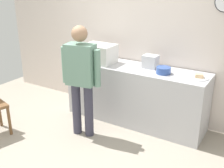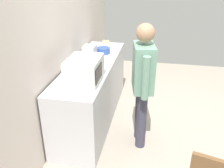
{
  "view_description": "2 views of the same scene",
  "coord_description": "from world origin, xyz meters",
  "px_view_note": "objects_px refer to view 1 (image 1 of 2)",
  "views": [
    {
      "loc": [
        2.11,
        -2.47,
        2.21
      ],
      "look_at": [
        0.07,
        0.88,
        0.71
      ],
      "focal_mm": 44.39,
      "sensor_mm": 36.0,
      "label": 1
    },
    {
      "loc": [
        -2.99,
        0.29,
        2.21
      ],
      "look_at": [
        0.09,
        0.88,
        0.72
      ],
      "focal_mm": 39.82,
      "sensor_mm": 36.0,
      "label": 2
    }
  ],
  "objects_px": {
    "fork_utensil": "(144,70)",
    "person_standing": "(81,74)",
    "spoon_utensil": "(134,71)",
    "salad_bowl": "(163,70)",
    "microwave": "(99,54)",
    "sandwich_plate": "(199,77)",
    "toaster": "(150,62)"
  },
  "relations": [
    {
      "from": "fork_utensil",
      "to": "person_standing",
      "type": "relative_size",
      "value": 0.1
    },
    {
      "from": "fork_utensil",
      "to": "spoon_utensil",
      "type": "bearing_deg",
      "value": -147.86
    },
    {
      "from": "salad_bowl",
      "to": "person_standing",
      "type": "distance_m",
      "value": 1.18
    },
    {
      "from": "microwave",
      "to": "fork_utensil",
      "type": "height_order",
      "value": "microwave"
    },
    {
      "from": "fork_utensil",
      "to": "spoon_utensil",
      "type": "xyz_separation_m",
      "value": [
        -0.13,
        -0.08,
        0.0
      ]
    },
    {
      "from": "sandwich_plate",
      "to": "toaster",
      "type": "xyz_separation_m",
      "value": [
        -0.77,
        0.09,
        0.08
      ]
    },
    {
      "from": "microwave",
      "to": "sandwich_plate",
      "type": "height_order",
      "value": "microwave"
    },
    {
      "from": "toaster",
      "to": "salad_bowl",
      "type": "bearing_deg",
      "value": -28.97
    },
    {
      "from": "spoon_utensil",
      "to": "microwave",
      "type": "bearing_deg",
      "value": 172.47
    },
    {
      "from": "fork_utensil",
      "to": "person_standing",
      "type": "height_order",
      "value": "person_standing"
    },
    {
      "from": "person_standing",
      "to": "spoon_utensil",
      "type": "bearing_deg",
      "value": 48.87
    },
    {
      "from": "microwave",
      "to": "spoon_utensil",
      "type": "height_order",
      "value": "microwave"
    },
    {
      "from": "fork_utensil",
      "to": "spoon_utensil",
      "type": "distance_m",
      "value": 0.15
    },
    {
      "from": "fork_utensil",
      "to": "spoon_utensil",
      "type": "relative_size",
      "value": 1.0
    },
    {
      "from": "sandwich_plate",
      "to": "fork_utensil",
      "type": "height_order",
      "value": "sandwich_plate"
    },
    {
      "from": "sandwich_plate",
      "to": "fork_utensil",
      "type": "relative_size",
      "value": 1.55
    },
    {
      "from": "microwave",
      "to": "sandwich_plate",
      "type": "xyz_separation_m",
      "value": [
        1.6,
        0.08,
        -0.13
      ]
    },
    {
      "from": "toaster",
      "to": "person_standing",
      "type": "xyz_separation_m",
      "value": [
        -0.67,
        -0.86,
        -0.07
      ]
    },
    {
      "from": "toaster",
      "to": "spoon_utensil",
      "type": "height_order",
      "value": "toaster"
    },
    {
      "from": "spoon_utensil",
      "to": "person_standing",
      "type": "height_order",
      "value": "person_standing"
    },
    {
      "from": "toaster",
      "to": "fork_utensil",
      "type": "relative_size",
      "value": 1.29
    },
    {
      "from": "sandwich_plate",
      "to": "salad_bowl",
      "type": "height_order",
      "value": "salad_bowl"
    },
    {
      "from": "sandwich_plate",
      "to": "spoon_utensil",
      "type": "height_order",
      "value": "sandwich_plate"
    },
    {
      "from": "microwave",
      "to": "fork_utensil",
      "type": "xyz_separation_m",
      "value": [
        0.81,
        -0.01,
        -0.15
      ]
    },
    {
      "from": "sandwich_plate",
      "to": "fork_utensil",
      "type": "bearing_deg",
      "value": -173.45
    },
    {
      "from": "spoon_utensil",
      "to": "person_standing",
      "type": "relative_size",
      "value": 0.1
    },
    {
      "from": "sandwich_plate",
      "to": "person_standing",
      "type": "xyz_separation_m",
      "value": [
        -1.44,
        -0.77,
        0.01
      ]
    },
    {
      "from": "sandwich_plate",
      "to": "salad_bowl",
      "type": "distance_m",
      "value": 0.5
    },
    {
      "from": "sandwich_plate",
      "to": "person_standing",
      "type": "height_order",
      "value": "person_standing"
    },
    {
      "from": "salad_bowl",
      "to": "spoon_utensil",
      "type": "relative_size",
      "value": 1.24
    },
    {
      "from": "toaster",
      "to": "spoon_utensil",
      "type": "bearing_deg",
      "value": -119.2
    },
    {
      "from": "microwave",
      "to": "salad_bowl",
      "type": "bearing_deg",
      "value": 0.72
    }
  ]
}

